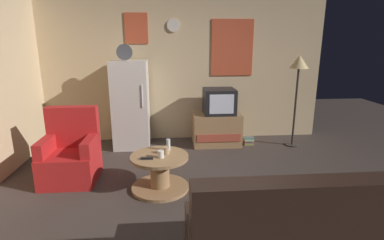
{
  "coord_description": "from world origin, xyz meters",
  "views": [
    {
      "loc": [
        -0.27,
        -3.13,
        1.82
      ],
      "look_at": [
        0.06,
        0.9,
        0.75
      ],
      "focal_mm": 28.08,
      "sensor_mm": 36.0,
      "label": 1
    }
  ],
  "objects": [
    {
      "name": "fridge",
      "position": [
        -0.91,
        2.02,
        0.75
      ],
      "size": [
        0.6,
        0.62,
        1.77
      ],
      "color": "silver",
      "rests_on": "ground_plane"
    },
    {
      "name": "wine_glass",
      "position": [
        -0.28,
        0.53,
        0.53
      ],
      "size": [
        0.05,
        0.05,
        0.15
      ],
      "primitive_type": "cylinder",
      "color": "silver",
      "rests_on": "coffee_table"
    },
    {
      "name": "remote_control",
      "position": [
        -0.53,
        0.25,
        0.46
      ],
      "size": [
        0.15,
        0.05,
        0.02
      ],
      "primitive_type": "cube",
      "rotation": [
        0.0,
        0.0,
        -0.03
      ],
      "color": "black",
      "rests_on": "coffee_table"
    },
    {
      "name": "ground_plane",
      "position": [
        0.0,
        0.0,
        0.0
      ],
      "size": [
        12.0,
        12.0,
        0.0
      ],
      "primitive_type": "plane",
      "color": "#3D332D"
    },
    {
      "name": "book_stack",
      "position": [
        1.17,
        1.93,
        0.07
      ],
      "size": [
        0.2,
        0.18,
        0.13
      ],
      "color": "olive",
      "rests_on": "ground_plane"
    },
    {
      "name": "couch",
      "position": [
        0.71,
        -1.14,
        0.31
      ],
      "size": [
        1.7,
        0.8,
        0.92
      ],
      "color": "black",
      "rests_on": "ground_plane"
    },
    {
      "name": "mug_ceramic_white",
      "position": [
        -0.37,
        0.28,
        0.5
      ],
      "size": [
        0.08,
        0.08,
        0.09
      ],
      "primitive_type": "cylinder",
      "color": "silver",
      "rests_on": "coffee_table"
    },
    {
      "name": "wall_with_art",
      "position": [
        0.01,
        2.45,
        1.28
      ],
      "size": [
        5.2,
        0.12,
        2.55
      ],
      "color": "#D1B284",
      "rests_on": "ground_plane"
    },
    {
      "name": "armchair",
      "position": [
        -1.58,
        0.75,
        0.34
      ],
      "size": [
        0.68,
        0.68,
        0.96
      ],
      "color": "red",
      "rests_on": "ground_plane"
    },
    {
      "name": "crt_tv",
      "position": [
        0.63,
        1.98,
        0.79
      ],
      "size": [
        0.54,
        0.51,
        0.44
      ],
      "color": "black",
      "rests_on": "tv_stand"
    },
    {
      "name": "mug_ceramic_tan",
      "position": [
        -0.3,
        0.4,
        0.5
      ],
      "size": [
        0.08,
        0.08,
        0.09
      ],
      "primitive_type": "cylinder",
      "color": "tan",
      "rests_on": "coffee_table"
    },
    {
      "name": "standing_lamp",
      "position": [
        1.94,
        1.81,
        1.36
      ],
      "size": [
        0.32,
        0.32,
        1.59
      ],
      "color": "#332D28",
      "rests_on": "ground_plane"
    },
    {
      "name": "tv_stand",
      "position": [
        0.59,
        1.98,
        0.29
      ],
      "size": [
        0.84,
        0.53,
        0.57
      ],
      "color": "#9E754C",
      "rests_on": "ground_plane"
    },
    {
      "name": "coffee_table",
      "position": [
        -0.39,
        0.35,
        0.23
      ],
      "size": [
        0.72,
        0.72,
        0.45
      ],
      "color": "#9E754C",
      "rests_on": "ground_plane"
    }
  ]
}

